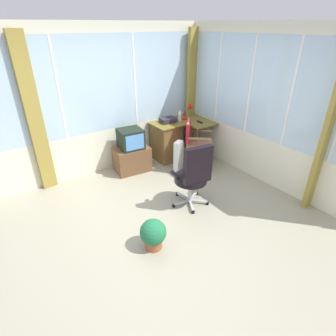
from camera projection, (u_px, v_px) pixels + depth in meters
The scene contains 16 objects.
ground at pixel (164, 219), 4.02m from camera, with size 5.12×4.82×0.06m, color gray.
north_window_panel at pixel (101, 103), 4.80m from camera, with size 4.12×0.07×2.57m.
east_window_panel at pixel (268, 109), 4.47m from camera, with size 0.07×3.82×2.57m.
curtain_north_left at pixel (34, 118), 4.19m from camera, with size 0.23×0.07×2.47m, color olive.
curtain_corner at pixel (191, 93), 5.73m from camera, with size 0.23×0.07×2.47m, color olive.
curtain_east_far at pixel (328, 131), 3.69m from camera, with size 0.23×0.07×2.47m, color olive.
desk at pixel (167, 140), 5.56m from camera, with size 1.14×0.88×0.77m.
desk_lamp at pixel (190, 109), 5.53m from camera, with size 0.22×0.19×0.33m.
tv_remote at pixel (200, 122), 5.44m from camera, with size 0.04×0.15×0.02m, color black.
spray_bottle at pixel (180, 116), 5.49m from camera, with size 0.06×0.06×0.22m.
paper_tray at pixel (168, 120), 5.44m from camera, with size 0.30×0.23×0.09m, color #2A2831.
wooden_armchair at pixel (193, 137), 5.17m from camera, with size 0.68×0.68×0.94m.
office_chair at pixel (194, 174), 4.00m from camera, with size 0.62×0.57×1.04m.
tv_on_stand at pixel (132, 153), 5.12m from camera, with size 0.68×0.50×0.83m.
space_heater at pixel (179, 156), 5.11m from camera, with size 0.29×0.25×0.62m.
potted_plant at pixel (153, 234), 3.38m from camera, with size 0.33×0.33×0.41m.
Camera 1 is at (-1.79, -2.65, 2.53)m, focal length 29.07 mm.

